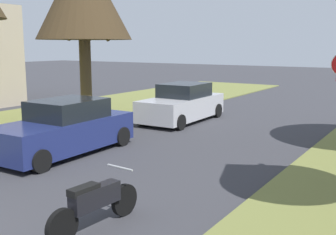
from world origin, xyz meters
The scene contains 3 objects.
parked_sedan_navy centered at (-2.39, 6.55, 0.72)m, with size 2.03×4.44×1.57m.
parked_sedan_silver centered at (-2.19, 12.92, 0.72)m, with size 2.03×4.44×1.57m.
parked_motorcycle centered at (1.88, 3.22, 0.48)m, with size 0.60×2.05×0.97m.
Camera 1 is at (6.58, -1.73, 3.14)m, focal length 44.12 mm.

